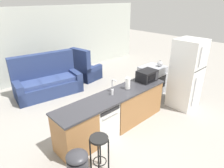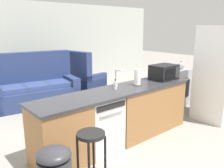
{
  "view_description": "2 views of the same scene",
  "coord_description": "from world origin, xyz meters",
  "px_view_note": "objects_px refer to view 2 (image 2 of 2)",
  "views": [
    {
      "loc": [
        -2.61,
        -2.84,
        2.91
      ],
      "look_at": [
        0.18,
        0.11,
        1.11
      ],
      "focal_mm": 32.0,
      "sensor_mm": 36.0,
      "label": 1
    },
    {
      "loc": [
        -2.32,
        -2.73,
        1.89
      ],
      "look_at": [
        0.44,
        0.5,
        0.85
      ],
      "focal_mm": 38.0,
      "sensor_mm": 36.0,
      "label": 2
    }
  ],
  "objects_px": {
    "stove_range": "(171,88)",
    "microwave": "(164,72)",
    "refrigerator": "(218,74)",
    "kettle": "(181,66)",
    "dishwasher": "(99,124)",
    "couch": "(35,88)",
    "armchair": "(85,80)",
    "paper_towel_roll": "(137,77)",
    "bar_stool": "(91,149)",
    "soap_bottle": "(115,85)"
  },
  "relations": [
    {
      "from": "dishwasher",
      "to": "refrigerator",
      "type": "bearing_deg",
      "value": -11.93
    },
    {
      "from": "stove_range",
      "to": "paper_towel_roll",
      "type": "xyz_separation_m",
      "value": [
        -1.77,
        -0.55,
        0.59
      ]
    },
    {
      "from": "stove_range",
      "to": "armchair",
      "type": "distance_m",
      "value": 2.56
    },
    {
      "from": "microwave",
      "to": "couch",
      "type": "distance_m",
      "value": 3.24
    },
    {
      "from": "dishwasher",
      "to": "microwave",
      "type": "height_order",
      "value": "microwave"
    },
    {
      "from": "stove_range",
      "to": "kettle",
      "type": "height_order",
      "value": "kettle"
    },
    {
      "from": "stove_range",
      "to": "soap_bottle",
      "type": "height_order",
      "value": "soap_bottle"
    },
    {
      "from": "paper_towel_roll",
      "to": "bar_stool",
      "type": "xyz_separation_m",
      "value": [
        -1.51,
        -0.73,
        -0.5
      ]
    },
    {
      "from": "kettle",
      "to": "dishwasher",
      "type": "bearing_deg",
      "value": -171.32
    },
    {
      "from": "refrigerator",
      "to": "kettle",
      "type": "relative_size",
      "value": 9.31
    },
    {
      "from": "microwave",
      "to": "armchair",
      "type": "distance_m",
      "value": 3.05
    },
    {
      "from": "paper_towel_roll",
      "to": "kettle",
      "type": "relative_size",
      "value": 1.38
    },
    {
      "from": "dishwasher",
      "to": "soap_bottle",
      "type": "relative_size",
      "value": 4.77
    },
    {
      "from": "bar_stool",
      "to": "microwave",
      "type": "bearing_deg",
      "value": 18.18
    },
    {
      "from": "dishwasher",
      "to": "soap_bottle",
      "type": "xyz_separation_m",
      "value": [
        0.36,
        0.03,
        0.55
      ]
    },
    {
      "from": "dishwasher",
      "to": "stove_range",
      "type": "bearing_deg",
      "value": 11.91
    },
    {
      "from": "bar_stool",
      "to": "couch",
      "type": "relative_size",
      "value": 0.35
    },
    {
      "from": "paper_towel_roll",
      "to": "kettle",
      "type": "xyz_separation_m",
      "value": [
        1.94,
        0.42,
        -0.05
      ]
    },
    {
      "from": "dishwasher",
      "to": "kettle",
      "type": "height_order",
      "value": "kettle"
    },
    {
      "from": "dishwasher",
      "to": "couch",
      "type": "xyz_separation_m",
      "value": [
        0.16,
        2.85,
        -0.03
      ]
    },
    {
      "from": "stove_range",
      "to": "couch",
      "type": "distance_m",
      "value": 3.35
    },
    {
      "from": "microwave",
      "to": "soap_bottle",
      "type": "height_order",
      "value": "microwave"
    },
    {
      "from": "stove_range",
      "to": "paper_towel_roll",
      "type": "distance_m",
      "value": 1.94
    },
    {
      "from": "microwave",
      "to": "paper_towel_roll",
      "type": "bearing_deg",
      "value": 179.94
    },
    {
      "from": "soap_bottle",
      "to": "kettle",
      "type": "bearing_deg",
      "value": 9.16
    },
    {
      "from": "kettle",
      "to": "couch",
      "type": "height_order",
      "value": "couch"
    },
    {
      "from": "stove_range",
      "to": "kettle",
      "type": "bearing_deg",
      "value": -36.68
    },
    {
      "from": "dishwasher",
      "to": "couch",
      "type": "distance_m",
      "value": 2.86
    },
    {
      "from": "refrigerator",
      "to": "dishwasher",
      "type": "bearing_deg",
      "value": 168.07
    },
    {
      "from": "refrigerator",
      "to": "couch",
      "type": "relative_size",
      "value": 0.9
    },
    {
      "from": "dishwasher",
      "to": "kettle",
      "type": "relative_size",
      "value": 4.1
    },
    {
      "from": "paper_towel_roll",
      "to": "armchair",
      "type": "xyz_separation_m",
      "value": [
        0.91,
        2.96,
        -0.69
      ]
    },
    {
      "from": "dishwasher",
      "to": "refrigerator",
      "type": "height_order",
      "value": "refrigerator"
    },
    {
      "from": "stove_range",
      "to": "refrigerator",
      "type": "bearing_deg",
      "value": -90.01
    },
    {
      "from": "stove_range",
      "to": "kettle",
      "type": "xyz_separation_m",
      "value": [
        0.17,
        -0.13,
        0.53
      ]
    },
    {
      "from": "paper_towel_roll",
      "to": "bar_stool",
      "type": "height_order",
      "value": "paper_towel_roll"
    },
    {
      "from": "stove_range",
      "to": "microwave",
      "type": "distance_m",
      "value": 1.32
    },
    {
      "from": "paper_towel_roll",
      "to": "couch",
      "type": "bearing_deg",
      "value": 103.18
    },
    {
      "from": "refrigerator",
      "to": "bar_stool",
      "type": "height_order",
      "value": "refrigerator"
    },
    {
      "from": "refrigerator",
      "to": "kettle",
      "type": "height_order",
      "value": "refrigerator"
    },
    {
      "from": "refrigerator",
      "to": "soap_bottle",
      "type": "xyz_separation_m",
      "value": [
        -2.24,
        0.58,
        0.02
      ]
    },
    {
      "from": "paper_towel_roll",
      "to": "soap_bottle",
      "type": "distance_m",
      "value": 0.48
    },
    {
      "from": "refrigerator",
      "to": "soap_bottle",
      "type": "height_order",
      "value": "refrigerator"
    },
    {
      "from": "microwave",
      "to": "kettle",
      "type": "bearing_deg",
      "value": 19.32
    },
    {
      "from": "microwave",
      "to": "couch",
      "type": "height_order",
      "value": "couch"
    },
    {
      "from": "dishwasher",
      "to": "paper_towel_roll",
      "type": "distance_m",
      "value": 1.04
    },
    {
      "from": "microwave",
      "to": "armchair",
      "type": "bearing_deg",
      "value": 86.52
    },
    {
      "from": "stove_range",
      "to": "couch",
      "type": "relative_size",
      "value": 0.43
    },
    {
      "from": "kettle",
      "to": "bar_stool",
      "type": "xyz_separation_m",
      "value": [
        -3.44,
        -1.16,
        -0.45
      ]
    },
    {
      "from": "soap_bottle",
      "to": "couch",
      "type": "bearing_deg",
      "value": 93.97
    }
  ]
}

